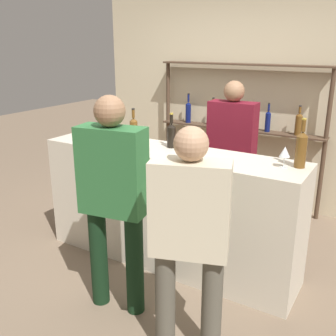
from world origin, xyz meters
name	(u,v)px	position (x,y,z in m)	size (l,w,h in m)	color
ground_plane	(168,260)	(0.00, 0.00, 0.00)	(16.00, 16.00, 0.00)	#7A6651
bar_counter	(168,207)	(0.00, 0.00, 0.54)	(2.41, 0.55, 1.09)	beige
back_wall	(246,92)	(0.00, 1.87, 1.40)	(4.01, 0.12, 2.80)	beige
back_shelf	(239,113)	(0.00, 1.69, 1.16)	(2.09, 0.18, 1.75)	#4C3828
counter_bottle_0	(301,148)	(1.10, 0.10, 1.24)	(0.08, 0.08, 0.38)	brown
counter_bottle_1	(171,135)	(-0.03, 0.10, 1.21)	(0.08, 0.08, 0.31)	black
counter_bottle_2	(134,131)	(-0.36, 0.00, 1.22)	(0.07, 0.07, 0.34)	brown
wine_glass	(285,152)	(1.00, 0.03, 1.21)	(0.08, 0.08, 0.16)	silver
cork_jar	(98,134)	(-0.75, -0.05, 1.16)	(0.11, 0.11, 0.14)	silver
customer_right	(190,232)	(0.72, -0.93, 0.89)	(0.52, 0.35, 1.55)	#575347
server_behind_counter	(231,146)	(0.21, 0.95, 0.94)	(0.50, 0.23, 1.62)	black
customer_center	(113,192)	(0.01, -0.79, 0.96)	(0.51, 0.29, 1.66)	black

